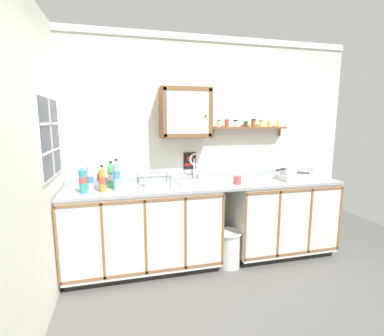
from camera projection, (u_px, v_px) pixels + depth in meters
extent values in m
plane|color=#565451|center=(219.00, 280.00, 3.00)|extent=(6.20, 6.20, 0.00)
cube|color=silver|center=(201.00, 150.00, 3.46)|extent=(3.80, 0.05, 2.65)
cube|color=white|center=(203.00, 38.00, 3.22)|extent=(3.80, 0.02, 0.05)
cube|color=silver|center=(31.00, 167.00, 2.14)|extent=(0.05, 3.49, 2.65)
cube|color=black|center=(144.00, 266.00, 3.22)|extent=(1.62, 0.50, 0.08)
cube|color=silver|center=(144.00, 228.00, 3.12)|extent=(1.66, 0.56, 0.85)
cube|color=brown|center=(145.00, 201.00, 2.78)|extent=(1.66, 0.01, 0.03)
cube|color=brown|center=(147.00, 273.00, 2.91)|extent=(1.66, 0.01, 0.03)
cube|color=brown|center=(57.00, 247.00, 2.64)|extent=(0.02, 0.01, 0.79)
cube|color=brown|center=(103.00, 242.00, 2.74)|extent=(0.02, 0.01, 0.79)
cube|color=brown|center=(146.00, 238.00, 2.84)|extent=(0.02, 0.01, 0.79)
cube|color=brown|center=(186.00, 234.00, 2.94)|extent=(0.02, 0.01, 0.79)
cube|color=brown|center=(223.00, 230.00, 3.04)|extent=(0.02, 0.01, 0.79)
cube|color=black|center=(278.00, 249.00, 3.64)|extent=(1.21, 0.50, 0.08)
cube|color=silver|center=(281.00, 215.00, 3.53)|extent=(1.24, 0.56, 0.85)
cube|color=brown|center=(297.00, 191.00, 3.19)|extent=(1.24, 0.01, 0.03)
cube|color=brown|center=(293.00, 254.00, 3.32)|extent=(1.24, 0.01, 0.03)
cube|color=brown|center=(246.00, 228.00, 3.11)|extent=(0.02, 0.01, 0.79)
cube|color=brown|center=(279.00, 225.00, 3.21)|extent=(0.02, 0.01, 0.79)
cube|color=brown|center=(310.00, 222.00, 3.31)|extent=(0.02, 0.01, 0.79)
cube|color=brown|center=(340.00, 219.00, 3.41)|extent=(0.02, 0.01, 0.79)
cube|color=#9EA3A8|center=(209.00, 185.00, 3.23)|extent=(3.16, 0.59, 0.03)
cube|color=#9EA3A8|center=(202.00, 176.00, 3.48)|extent=(3.16, 0.02, 0.08)
cube|color=silver|center=(200.00, 183.00, 3.22)|extent=(0.52, 0.40, 0.01)
cube|color=slate|center=(200.00, 195.00, 3.24)|extent=(0.44, 0.33, 0.01)
cube|color=slate|center=(197.00, 187.00, 3.39)|extent=(0.44, 0.01, 0.14)
cube|color=slate|center=(204.00, 193.00, 3.07)|extent=(0.44, 0.01, 0.14)
cylinder|color=#4C4C51|center=(200.00, 195.00, 3.24)|extent=(0.04, 0.04, 0.01)
cylinder|color=silver|center=(194.00, 179.00, 3.43)|extent=(0.05, 0.05, 0.02)
cylinder|color=silver|center=(194.00, 168.00, 3.40)|extent=(0.02, 0.02, 0.24)
torus|color=silver|center=(196.00, 159.00, 3.32)|extent=(0.15, 0.02, 0.15)
cylinder|color=silver|center=(199.00, 176.00, 3.44)|extent=(0.02, 0.02, 0.06)
cube|color=silver|center=(296.00, 176.00, 3.47)|extent=(0.44, 0.30, 0.07)
cylinder|color=#2D2D2D|center=(288.00, 174.00, 3.46)|extent=(0.17, 0.17, 0.01)
cylinder|color=#2D2D2D|center=(303.00, 173.00, 3.51)|extent=(0.17, 0.17, 0.01)
cylinder|color=black|center=(296.00, 179.00, 3.31)|extent=(0.03, 0.02, 0.03)
cylinder|color=black|center=(311.00, 178.00, 3.36)|extent=(0.03, 0.02, 0.03)
cylinder|color=silver|center=(288.00, 170.00, 3.45)|extent=(0.20, 0.20, 0.08)
torus|color=silver|center=(288.00, 167.00, 3.45)|extent=(0.20, 0.20, 0.01)
cylinder|color=black|center=(280.00, 170.00, 3.33)|extent=(0.16, 0.10, 0.02)
cylinder|color=silver|center=(90.00, 178.00, 2.92)|extent=(0.06, 0.06, 0.25)
cone|color=silver|center=(89.00, 165.00, 2.90)|extent=(0.06, 0.06, 0.03)
cylinder|color=white|center=(89.00, 163.00, 2.90)|extent=(0.03, 0.03, 0.02)
cylinder|color=#3F8CCC|center=(90.00, 179.00, 2.92)|extent=(0.07, 0.07, 0.07)
cylinder|color=gold|center=(102.00, 181.00, 2.84)|extent=(0.06, 0.06, 0.23)
cone|color=gold|center=(102.00, 168.00, 2.82)|extent=(0.06, 0.06, 0.03)
cylinder|color=#262626|center=(102.00, 166.00, 2.82)|extent=(0.03, 0.03, 0.02)
cylinder|color=#D84C3F|center=(102.00, 180.00, 2.84)|extent=(0.06, 0.06, 0.06)
cylinder|color=#8CB7E0|center=(117.00, 177.00, 2.92)|extent=(0.07, 0.07, 0.28)
cone|color=#8CB7E0|center=(116.00, 162.00, 2.89)|extent=(0.07, 0.07, 0.03)
cylinder|color=#262626|center=(116.00, 160.00, 2.89)|extent=(0.03, 0.03, 0.02)
cylinder|color=#3F8CCC|center=(117.00, 174.00, 2.91)|extent=(0.07, 0.07, 0.08)
cylinder|color=#4CB266|center=(111.00, 177.00, 3.06)|extent=(0.08, 0.08, 0.23)
cone|color=#4CB266|center=(111.00, 165.00, 3.04)|extent=(0.08, 0.08, 0.04)
cylinder|color=#262626|center=(111.00, 162.00, 3.03)|extent=(0.04, 0.04, 0.02)
cylinder|color=white|center=(111.00, 177.00, 3.06)|extent=(0.08, 0.08, 0.06)
cylinder|color=white|center=(100.00, 176.00, 2.95)|extent=(0.07, 0.07, 0.28)
cone|color=white|center=(100.00, 162.00, 2.92)|extent=(0.07, 0.07, 0.03)
cylinder|color=white|center=(99.00, 159.00, 2.92)|extent=(0.03, 0.03, 0.02)
cylinder|color=#D84C3F|center=(100.00, 177.00, 2.95)|extent=(0.07, 0.07, 0.08)
cylinder|color=teal|center=(83.00, 182.00, 2.80)|extent=(0.07, 0.07, 0.23)
cone|color=teal|center=(82.00, 169.00, 2.78)|extent=(0.07, 0.07, 0.03)
cylinder|color=white|center=(82.00, 166.00, 2.77)|extent=(0.03, 0.03, 0.02)
cylinder|color=#D84C3F|center=(83.00, 180.00, 2.80)|extent=(0.07, 0.07, 0.06)
cube|color=#B2B2B7|center=(153.00, 186.00, 3.07)|extent=(0.36, 0.27, 0.01)
cylinder|color=#4C4F54|center=(139.00, 184.00, 2.90)|extent=(0.01, 0.01, 0.12)
cylinder|color=#4C4F54|center=(170.00, 182.00, 2.98)|extent=(0.01, 0.01, 0.12)
cylinder|color=#4C4F54|center=(137.00, 179.00, 3.14)|extent=(0.01, 0.01, 0.12)
cylinder|color=#4C4F54|center=(166.00, 177.00, 3.22)|extent=(0.01, 0.01, 0.12)
cylinder|color=#4C4F54|center=(155.00, 177.00, 2.93)|extent=(0.33, 0.01, 0.01)
cylinder|color=#4C4F54|center=(152.00, 173.00, 3.17)|extent=(0.33, 0.01, 0.01)
cylinder|color=white|center=(145.00, 180.00, 3.03)|extent=(0.01, 0.14, 0.14)
cylinder|color=#B24C47|center=(237.00, 180.00, 3.21)|extent=(0.09, 0.09, 0.09)
torus|color=#B24C47|center=(239.00, 179.00, 3.25)|extent=(0.05, 0.06, 0.06)
cube|color=brown|center=(186.00, 113.00, 3.19)|extent=(0.57, 0.24, 0.56)
cube|color=silver|center=(188.00, 113.00, 3.07)|extent=(0.47, 0.01, 0.46)
cube|color=brown|center=(165.00, 112.00, 3.00)|extent=(0.05, 0.01, 0.53)
cube|color=brown|center=(211.00, 113.00, 3.13)|extent=(0.05, 0.01, 0.53)
cube|color=brown|center=(188.00, 89.00, 3.02)|extent=(0.54, 0.01, 0.04)
cube|color=brown|center=(188.00, 136.00, 3.11)|extent=(0.54, 0.01, 0.04)
sphere|color=olive|center=(206.00, 115.00, 3.10)|extent=(0.02, 0.02, 0.02)
cube|color=brown|center=(249.00, 128.00, 3.46)|extent=(0.96, 0.14, 0.02)
cube|color=brown|center=(213.00, 133.00, 3.42)|extent=(0.02, 0.03, 0.10)
cube|color=brown|center=(279.00, 132.00, 3.63)|extent=(0.02, 0.03, 0.10)
cylinder|color=silver|center=(219.00, 124.00, 3.36)|extent=(0.04, 0.04, 0.07)
cylinder|color=#33723F|center=(219.00, 120.00, 3.35)|extent=(0.04, 0.04, 0.02)
cylinder|color=#CC4C33|center=(227.00, 124.00, 3.38)|extent=(0.05, 0.05, 0.07)
cylinder|color=red|center=(227.00, 120.00, 3.37)|extent=(0.05, 0.05, 0.02)
cylinder|color=silver|center=(236.00, 124.00, 3.40)|extent=(0.05, 0.05, 0.07)
cylinder|color=black|center=(236.00, 121.00, 3.39)|extent=(0.05, 0.05, 0.02)
cylinder|color=#4C3326|center=(246.00, 124.00, 3.46)|extent=(0.05, 0.05, 0.06)
cylinder|color=#33723F|center=(246.00, 121.00, 3.45)|extent=(0.05, 0.05, 0.02)
cylinder|color=brown|center=(253.00, 124.00, 3.46)|extent=(0.05, 0.05, 0.08)
cylinder|color=black|center=(253.00, 120.00, 3.45)|extent=(0.05, 0.05, 0.02)
cylinder|color=#E0C659|center=(261.00, 124.00, 3.51)|extent=(0.04, 0.04, 0.07)
cylinder|color=#33723F|center=(261.00, 120.00, 3.50)|extent=(0.04, 0.04, 0.02)
cylinder|color=gold|center=(269.00, 124.00, 3.52)|extent=(0.04, 0.04, 0.06)
cylinder|color=yellow|center=(269.00, 121.00, 3.51)|extent=(0.04, 0.04, 0.02)
cylinder|color=#E0C659|center=(278.00, 124.00, 3.56)|extent=(0.04, 0.04, 0.06)
cylinder|color=white|center=(278.00, 121.00, 3.55)|extent=(0.04, 0.04, 0.02)
cube|color=black|center=(190.00, 161.00, 3.41)|extent=(0.15, 0.01, 0.20)
cube|color=red|center=(190.00, 165.00, 3.41)|extent=(0.13, 0.00, 0.04)
cylinder|color=red|center=(190.00, 159.00, 3.40)|extent=(0.07, 0.00, 0.07)
cube|color=#262D38|center=(51.00, 137.00, 2.61)|extent=(0.01, 0.69, 0.71)
cube|color=white|center=(49.00, 137.00, 2.61)|extent=(0.02, 0.74, 0.75)
cube|color=white|center=(51.00, 137.00, 2.61)|extent=(0.01, 0.02, 0.71)
cube|color=white|center=(52.00, 151.00, 2.64)|extent=(0.01, 0.69, 0.02)
cube|color=white|center=(50.00, 124.00, 2.59)|extent=(0.01, 0.69, 0.02)
cylinder|color=silver|center=(229.00, 249.00, 3.28)|extent=(0.27, 0.27, 0.41)
torus|color=white|center=(229.00, 233.00, 3.24)|extent=(0.30, 0.30, 0.03)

